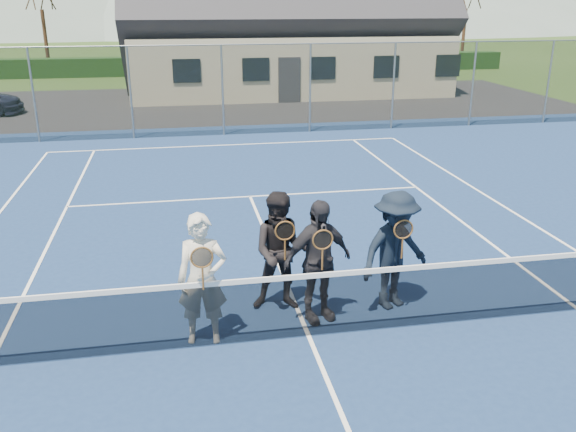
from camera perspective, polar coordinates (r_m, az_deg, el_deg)
name	(u,v)px	position (r m, az deg, el deg)	size (l,w,h in m)	color
ground	(212,105)	(27.54, -7.17, 10.27)	(220.00, 220.00, 0.00)	#2B4518
court_surface	(309,337)	(8.52, 1.94, -11.24)	(30.00, 30.00, 0.02)	navy
tarmac_carpark	(118,108)	(27.59, -15.60, 9.74)	(40.00, 12.00, 0.01)	black
hedge_row	(198,65)	(39.36, -8.40, 13.78)	(40.00, 1.20, 1.10)	black
court_markings	(309,336)	(8.52, 1.94, -11.15)	(11.03, 23.83, 0.01)	white
tennis_net	(309,302)	(8.27, 1.98, -8.09)	(11.68, 0.08, 1.10)	slate
perimeter_fence	(223,90)	(20.90, -6.14, 11.61)	(30.07, 0.07, 3.02)	slate
clubhouse	(284,8)	(31.64, -0.35, 18.86)	(15.60, 8.20, 7.70)	beige
player_a	(202,280)	(8.09, -8.02, -5.91)	(0.70, 0.53, 1.80)	silver
player_b	(282,252)	(8.86, -0.59, -3.37)	(0.99, 0.83, 1.80)	black
player_c	(318,261)	(8.56, 2.79, -4.24)	(1.14, 0.73, 1.80)	#26252A
player_d	(395,250)	(9.05, 9.98, -3.19)	(1.33, 1.05, 1.80)	black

